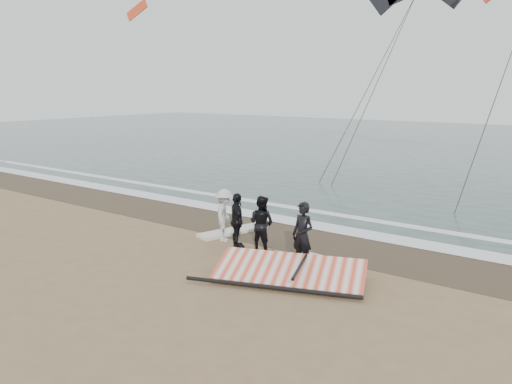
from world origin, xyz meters
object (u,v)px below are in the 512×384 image
man_main (303,235)px  sail_rig (290,271)px  board_white (294,268)px  board_cream (233,231)px

man_main → sail_rig: 1.07m
man_main → board_white: (-0.09, -0.26, -0.81)m
board_white → sail_rig: 0.64m
board_cream → sail_rig: bearing=-14.6°
board_white → board_cream: board_cream is taller
board_cream → sail_rig: sail_rig is taller
man_main → sail_rig: man_main is taller
board_white → board_cream: bearing=159.0°
man_main → sail_rig: (0.16, -0.83, -0.66)m
man_main → board_white: bearing=-99.1°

